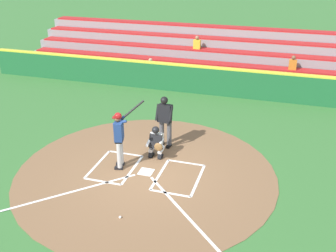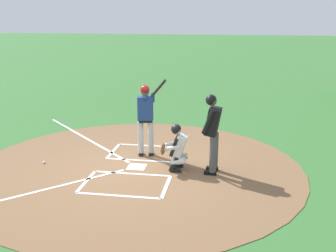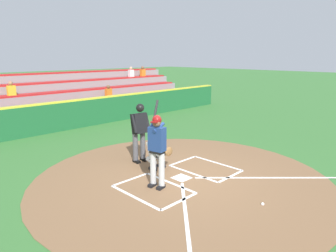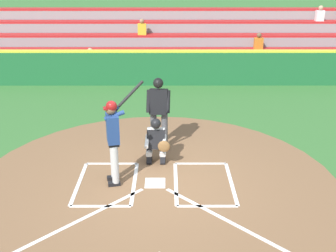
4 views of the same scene
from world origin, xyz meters
name	(u,v)px [view 4 (image 4 of 4)]	position (x,y,z in m)	size (l,w,h in m)	color
ground_plane	(155,184)	(0.00, 0.00, 0.00)	(120.00, 120.00, 0.00)	#387033
dirt_circle	(155,183)	(0.00, 0.00, 0.01)	(8.00, 8.00, 0.01)	brown
home_plate_and_chalk	(154,206)	(0.00, 0.88, 0.01)	(7.93, 4.91, 0.01)	white
batter	(113,136)	(0.85, -0.06, 1.10)	(0.84, 0.88, 2.13)	#BCBCBC
catcher	(156,140)	(-0.01, -0.98, 0.59)	(0.59, 0.62, 1.13)	black
plate_umpire	(159,108)	(-0.05, -1.81, 1.08)	(0.60, 0.45, 1.86)	#4C4C51
backstop_wall	(160,68)	(0.00, -7.50, 0.65)	(22.00, 0.36, 1.31)	#1E6033
bleacher_stand	(162,45)	(-0.01, -10.76, 0.85)	(20.00, 4.25, 2.55)	gray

